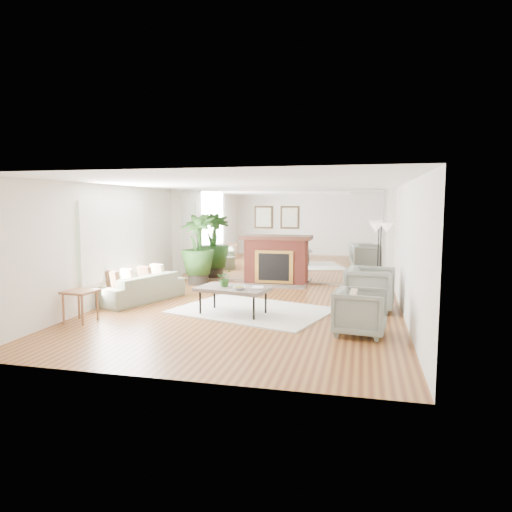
% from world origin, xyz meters
% --- Properties ---
extents(ground, '(7.00, 7.00, 0.00)m').
position_xyz_m(ground, '(0.00, 0.00, 0.00)').
color(ground, '#5F2F18').
rests_on(ground, ground).
extents(wall_left, '(0.02, 7.00, 2.50)m').
position_xyz_m(wall_left, '(-2.99, 0.00, 1.25)').
color(wall_left, silver).
rests_on(wall_left, ground).
extents(wall_right, '(0.02, 7.00, 2.50)m').
position_xyz_m(wall_right, '(2.99, 0.00, 1.25)').
color(wall_right, silver).
rests_on(wall_right, ground).
extents(wall_back, '(6.00, 0.02, 2.50)m').
position_xyz_m(wall_back, '(0.00, 3.49, 1.25)').
color(wall_back, silver).
rests_on(wall_back, ground).
extents(mirror_panel, '(5.40, 0.04, 2.40)m').
position_xyz_m(mirror_panel, '(0.00, 3.47, 1.25)').
color(mirror_panel, silver).
rests_on(mirror_panel, wall_back).
extents(window_panel, '(0.04, 2.40, 1.50)m').
position_xyz_m(window_panel, '(-2.96, 0.40, 1.35)').
color(window_panel, '#B2E09E').
rests_on(window_panel, wall_left).
extents(fireplace, '(1.85, 0.83, 2.05)m').
position_xyz_m(fireplace, '(0.00, 3.26, 0.66)').
color(fireplace, maroon).
rests_on(fireplace, ground).
extents(area_rug, '(3.32, 2.78, 0.03)m').
position_xyz_m(area_rug, '(0.13, 0.14, 0.02)').
color(area_rug, white).
rests_on(area_rug, ground).
extents(coffee_table, '(1.45, 1.01, 0.53)m').
position_xyz_m(coffee_table, '(-0.15, -0.23, 0.49)').
color(coffee_table, '#6B5E54').
rests_on(coffee_table, ground).
extents(sofa, '(1.41, 2.17, 0.59)m').
position_xyz_m(sofa, '(-2.45, 0.52, 0.30)').
color(sofa, gray).
rests_on(sofa, ground).
extents(armchair_back, '(1.03, 1.01, 0.85)m').
position_xyz_m(armchair_back, '(2.38, 0.80, 0.43)').
color(armchair_back, gray).
rests_on(armchair_back, ground).
extents(armchair_front, '(0.90, 0.88, 0.74)m').
position_xyz_m(armchair_front, '(2.21, -1.03, 0.37)').
color(armchair_front, gray).
rests_on(armchair_front, ground).
extents(side_table, '(0.55, 0.55, 0.57)m').
position_xyz_m(side_table, '(-2.65, -1.36, 0.48)').
color(side_table, '#8F5B39').
rests_on(side_table, ground).
extents(potted_ficus, '(0.98, 0.98, 1.85)m').
position_xyz_m(potted_ficus, '(-1.97, 2.80, 0.99)').
color(potted_ficus, black).
rests_on(potted_ficus, ground).
extents(floor_lamp, '(0.54, 0.30, 1.66)m').
position_xyz_m(floor_lamp, '(2.63, 2.64, 1.41)').
color(floor_lamp, black).
rests_on(floor_lamp, ground).
extents(tabletop_plant, '(0.34, 0.31, 0.33)m').
position_xyz_m(tabletop_plant, '(-0.32, -0.19, 0.70)').
color(tabletop_plant, '#315E22').
rests_on(tabletop_plant, coffee_table).
extents(fruit_bowl, '(0.29, 0.29, 0.06)m').
position_xyz_m(fruit_bowl, '(0.03, -0.43, 0.56)').
color(fruit_bowl, '#8F5B39').
rests_on(fruit_bowl, coffee_table).
extents(book, '(0.25, 0.32, 0.02)m').
position_xyz_m(book, '(0.22, -0.22, 0.54)').
color(book, '#8F5B39').
rests_on(book, coffee_table).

